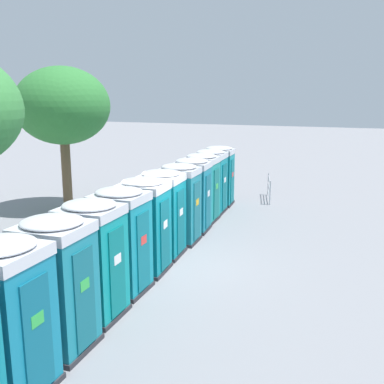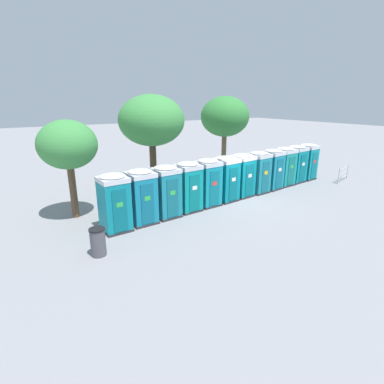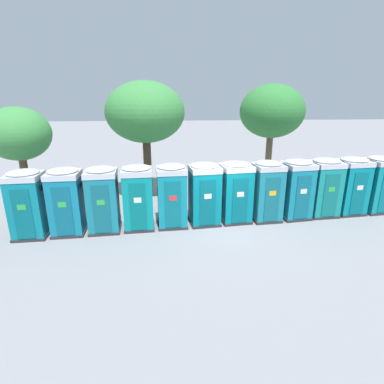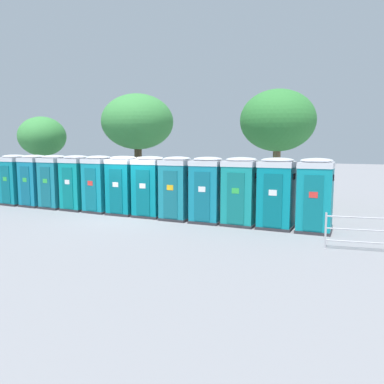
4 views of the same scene
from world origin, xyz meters
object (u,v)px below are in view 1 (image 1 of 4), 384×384
at_px(portapotty_4, 121,240).
at_px(portapotty_11, 219,175).
at_px(portapotty_7, 180,203).
at_px(portapotty_8, 192,194).
at_px(portapotty_9, 202,187).
at_px(portapotty_6, 162,213).
at_px(event_barrier, 269,187).
at_px(portapotty_1, 6,317).
at_px(portapotty_3, 92,259).
at_px(portapotty_5, 144,225).
at_px(portapotty_2, 57,284).
at_px(portapotty_10, 211,181).
at_px(street_tree_0, 63,106).

relative_size(portapotty_4, portapotty_11, 1.00).
bearing_deg(portapotty_4, portapotty_11, 4.87).
xyz_separation_m(portapotty_7, portapotty_8, (1.32, 0.12, -0.00)).
bearing_deg(portapotty_9, portapotty_7, -173.88).
relative_size(portapotty_6, event_barrier, 1.28).
distance_m(portapotty_7, portapotty_11, 5.30).
bearing_deg(portapotty_1, portapotty_3, 5.56).
relative_size(portapotty_5, portapotty_8, 1.00).
distance_m(portapotty_7, portapotty_9, 2.65).
distance_m(portapotty_3, portapotty_8, 6.62).
xyz_separation_m(portapotty_8, portapotty_11, (3.96, 0.39, 0.00)).
xyz_separation_m(portapotty_4, event_barrier, (10.98, -1.01, -0.72)).
height_order(portapotty_5, portapotty_6, same).
bearing_deg(portapotty_8, portapotty_11, 5.68).
xyz_separation_m(portapotty_2, portapotty_10, (10.56, 0.95, -0.00)).
bearing_deg(portapotty_10, portapotty_9, -174.15).
bearing_deg(portapotty_5, portapotty_4, -175.62).
height_order(portapotty_9, street_tree_0, street_tree_0).
relative_size(portapotty_1, portapotty_5, 1.00).
distance_m(portapotty_9, portapotty_11, 2.65).
height_order(portapotty_3, portapotty_4, same).
height_order(portapotty_4, portapotty_11, same).
bearing_deg(portapotty_6, portapotty_11, 4.76).
relative_size(portapotty_10, portapotty_11, 1.00).
height_order(portapotty_3, event_barrier, portapotty_3).
distance_m(portapotty_2, portapotty_11, 11.92).
bearing_deg(portapotty_4, event_barrier, -5.26).
bearing_deg(portapotty_7, portapotty_5, -176.34).
bearing_deg(portapotty_4, portapotty_3, -175.10).
bearing_deg(portapotty_5, portapotty_11, 4.96).
height_order(portapotty_3, portapotty_8, same).
distance_m(portapotty_4, event_barrier, 11.04).
distance_m(portapotty_8, portapotty_9, 1.33).
bearing_deg(portapotty_1, portapotty_6, 5.27).
distance_m(portapotty_1, event_barrier, 14.96).
xyz_separation_m(portapotty_2, portapotty_4, (2.64, 0.26, 0.00)).
bearing_deg(portapotty_5, portapotty_1, -174.90).
xyz_separation_m(portapotty_2, portapotty_3, (1.32, 0.15, 0.00)).
height_order(portapotty_7, portapotty_8, same).
relative_size(portapotty_4, event_barrier, 1.28).
relative_size(portapotty_2, portapotty_3, 1.00).
relative_size(portapotty_8, event_barrier, 1.28).
distance_m(portapotty_11, event_barrier, 2.60).
bearing_deg(portapotty_11, portapotty_2, -174.96).
height_order(portapotty_4, portapotty_6, same).
bearing_deg(portapotty_3, portapotty_6, 5.08).
distance_m(portapotty_6, portapotty_10, 5.30).
xyz_separation_m(portapotty_3, portapotty_11, (10.56, 0.90, 0.00)).
distance_m(portapotty_4, portapotty_9, 6.62).
bearing_deg(street_tree_0, portapotty_5, -127.44).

